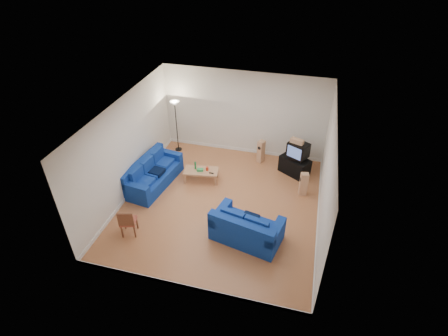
% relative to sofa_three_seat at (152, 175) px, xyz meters
% --- Properties ---
extents(room, '(6.01, 6.51, 3.21)m').
position_rel_sofa_three_seat_xyz_m(room, '(2.51, -0.43, 1.21)').
color(room, '#96512E').
rests_on(room, ground).
extents(sofa_three_seat, '(1.32, 2.44, 0.90)m').
position_rel_sofa_three_seat_xyz_m(sofa_three_seat, '(0.00, 0.00, 0.00)').
color(sofa_three_seat, navy).
rests_on(sofa_three_seat, ground).
extents(sofa_loveseat, '(2.07, 1.43, 0.94)m').
position_rel_sofa_three_seat_xyz_m(sofa_loveseat, '(3.58, -1.73, 0.02)').
color(sofa_loveseat, navy).
rests_on(sofa_loveseat, ground).
extents(coffee_table, '(1.22, 0.74, 0.42)m').
position_rel_sofa_three_seat_xyz_m(coffee_table, '(1.55, 0.59, 0.03)').
color(coffee_table, tan).
rests_on(coffee_table, ground).
extents(bottle, '(0.08, 0.08, 0.28)m').
position_rel_sofa_three_seat_xyz_m(bottle, '(1.34, 0.63, 0.22)').
color(bottle, '#197233').
rests_on(bottle, coffee_table).
extents(tissue_box, '(0.24, 0.17, 0.09)m').
position_rel_sofa_three_seat_xyz_m(tissue_box, '(1.53, 0.55, 0.13)').
color(tissue_box, green).
rests_on(tissue_box, coffee_table).
extents(red_canister, '(0.12, 0.12, 0.13)m').
position_rel_sofa_three_seat_xyz_m(red_canister, '(1.75, 0.64, 0.15)').
color(red_canister, red).
rests_on(red_canister, coffee_table).
extents(remote, '(0.15, 0.06, 0.02)m').
position_rel_sofa_three_seat_xyz_m(remote, '(1.93, 0.51, 0.09)').
color(remote, black).
rests_on(remote, coffee_table).
extents(tv_stand, '(1.16, 1.01, 0.62)m').
position_rel_sofa_three_seat_xyz_m(tv_stand, '(4.58, 1.83, -0.02)').
color(tv_stand, black).
rests_on(tv_stand, ground).
extents(av_receiver, '(0.54, 0.48, 0.11)m').
position_rel_sofa_three_seat_xyz_m(av_receiver, '(4.59, 1.78, 0.34)').
color(av_receiver, black).
rests_on(av_receiver, tv_stand).
extents(television, '(0.81, 0.74, 0.51)m').
position_rel_sofa_three_seat_xyz_m(television, '(4.63, 1.82, 0.65)').
color(television, black).
rests_on(television, av_receiver).
extents(centre_speaker, '(0.48, 0.32, 0.16)m').
position_rel_sofa_three_seat_xyz_m(centre_speaker, '(4.55, 1.81, 0.98)').
color(centre_speaker, tan).
rests_on(centre_speaker, television).
extents(speaker_left, '(0.29, 0.32, 0.86)m').
position_rel_sofa_three_seat_xyz_m(speaker_left, '(3.31, 2.27, 0.10)').
color(speaker_left, tan).
rests_on(speaker_left, ground).
extents(speaker_right, '(0.29, 0.24, 0.83)m').
position_rel_sofa_three_seat_xyz_m(speaker_right, '(4.96, 0.69, 0.08)').
color(speaker_right, tan).
rests_on(speaker_right, ground).
extents(floor_lamp, '(0.35, 0.35, 2.04)m').
position_rel_sofa_three_seat_xyz_m(floor_lamp, '(0.06, 2.27, 1.35)').
color(floor_lamp, black).
rests_on(floor_lamp, ground).
extents(dining_chair, '(0.53, 0.53, 0.90)m').
position_rel_sofa_three_seat_xyz_m(dining_chair, '(0.37, -2.38, 0.17)').
color(dining_chair, brown).
rests_on(dining_chair, ground).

